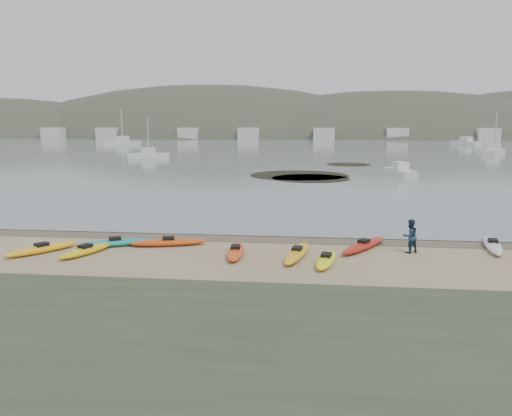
# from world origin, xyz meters

# --- Properties ---
(ground) EXTENTS (600.00, 600.00, 0.00)m
(ground) POSITION_xyz_m (0.00, 0.00, 0.00)
(ground) COLOR tan
(ground) RESTS_ON ground
(wet_sand) EXTENTS (60.00, 60.00, 0.00)m
(wet_sand) POSITION_xyz_m (0.00, -0.30, 0.00)
(wet_sand) COLOR brown
(wet_sand) RESTS_ON ground
(water) EXTENTS (1200.00, 1200.00, 0.00)m
(water) POSITION_xyz_m (0.00, 300.00, 0.01)
(water) COLOR slate
(water) RESTS_ON ground
(bluff) EXTENTS (60.00, 8.00, 2.00)m
(bluff) POSITION_xyz_m (0.00, -17.50, 1.00)
(bluff) COLOR #475138
(bluff) RESTS_ON ground
(kayaks) EXTENTS (22.65, 6.93, 0.34)m
(kayaks) POSITION_xyz_m (-0.28, -3.21, 0.17)
(kayaks) COLOR #B21F12
(kayaks) RESTS_ON ground
(person_east) EXTENTS (0.94, 0.88, 1.55)m
(person_east) POSITION_xyz_m (7.30, -2.48, 0.77)
(person_east) COLOR navy
(person_east) RESTS_ON ground
(kelp_mats) EXTENTS (14.99, 25.29, 0.04)m
(kelp_mats) POSITION_xyz_m (2.87, 31.87, 0.03)
(kelp_mats) COLOR black
(kelp_mats) RESTS_ON water
(moored_boats) EXTENTS (95.37, 84.88, 1.27)m
(moored_boats) POSITION_xyz_m (0.79, 84.73, 0.56)
(moored_boats) COLOR silver
(moored_boats) RESTS_ON ground
(far_hills) EXTENTS (550.00, 135.00, 80.00)m
(far_hills) POSITION_xyz_m (39.38, 193.97, -15.93)
(far_hills) COLOR #384235
(far_hills) RESTS_ON ground
(far_town) EXTENTS (199.00, 5.00, 4.00)m
(far_town) POSITION_xyz_m (6.00, 145.00, 2.00)
(far_town) COLOR beige
(far_town) RESTS_ON ground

